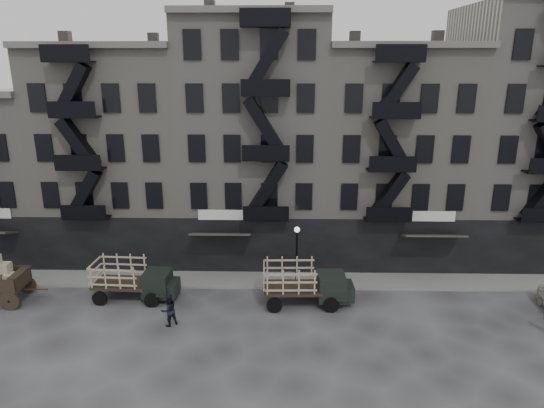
{
  "coord_description": "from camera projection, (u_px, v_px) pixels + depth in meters",
  "views": [
    {
      "loc": [
        2.04,
        -26.03,
        14.41
      ],
      "look_at": [
        1.4,
        4.0,
        5.35
      ],
      "focal_mm": 32.0,
      "sensor_mm": 36.0,
      "label": 1
    }
  ],
  "objects": [
    {
      "name": "building_mideast",
      "position": [
        389.0,
        155.0,
        36.15
      ],
      "size": [
        10.0,
        11.35,
        16.2
      ],
      "color": "gray",
      "rests_on": "ground"
    },
    {
      "name": "building_east",
      "position": [
        527.0,
        135.0,
        35.51
      ],
      "size": [
        10.0,
        11.35,
        19.2
      ],
      "color": "gray",
      "rests_on": "ground"
    },
    {
      "name": "ground",
      "position": [
        247.0,
        308.0,
        29.11
      ],
      "size": [
        140.0,
        140.0,
        0.0
      ],
      "primitive_type": "plane",
      "color": "#38383A",
      "rests_on": "ground"
    },
    {
      "name": "sidewalk",
      "position": [
        251.0,
        280.0,
        32.68
      ],
      "size": [
        55.0,
        2.5,
        0.15
      ],
      "primitive_type": "cube",
      "color": "slate",
      "rests_on": "ground"
    },
    {
      "name": "stake_truck_west",
      "position": [
        133.0,
        277.0,
        29.86
      ],
      "size": [
        5.25,
        2.38,
        2.59
      ],
      "rotation": [
        0.0,
        0.0,
        -0.05
      ],
      "color": "black",
      "rests_on": "ground"
    },
    {
      "name": "pedestrian_mid",
      "position": [
        169.0,
        310.0,
        26.99
      ],
      "size": [
        1.17,
        1.14,
        1.9
      ],
      "primitive_type": "imported",
      "rotation": [
        0.0,
        0.0,
        3.81
      ],
      "color": "black",
      "rests_on": "ground"
    },
    {
      "name": "building_center",
      "position": [
        255.0,
        141.0,
        36.06
      ],
      "size": [
        10.0,
        11.35,
        18.2
      ],
      "color": "gray",
      "rests_on": "ground"
    },
    {
      "name": "lamp_post",
      "position": [
        297.0,
        249.0,
        30.74
      ],
      "size": [
        0.36,
        0.36,
        4.28
      ],
      "color": "black",
      "rests_on": "ground"
    },
    {
      "name": "stake_truck_east",
      "position": [
        305.0,
        281.0,
        29.18
      ],
      "size": [
        5.45,
        2.39,
        2.7
      ],
      "rotation": [
        0.0,
        0.0,
        0.03
      ],
      "color": "black",
      "rests_on": "ground"
    },
    {
      "name": "building_midwest",
      "position": [
        123.0,
        154.0,
        36.56
      ],
      "size": [
        10.0,
        11.35,
        16.2
      ],
      "color": "gray",
      "rests_on": "ground"
    }
  ]
}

